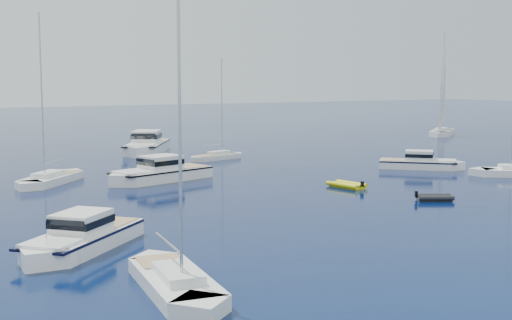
# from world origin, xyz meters

# --- Properties ---
(ground) EXTENTS (400.00, 400.00, 0.00)m
(ground) POSITION_xyz_m (0.00, 0.00, 0.00)
(ground) COLOR #071E48
(ground) RESTS_ON ground
(motor_cruiser_left) EXTENTS (9.41, 9.30, 2.66)m
(motor_cruiser_left) POSITION_xyz_m (-16.62, 6.94, 0.00)
(motor_cruiser_left) COLOR white
(motor_cruiser_left) RESTS_ON ground
(motor_cruiser_centre) EXTENTS (11.82, 6.81, 2.97)m
(motor_cruiser_centre) POSITION_xyz_m (-4.08, 28.75, 0.00)
(motor_cruiser_centre) COLOR white
(motor_cruiser_centre) RESTS_ON ground
(motor_cruiser_far_r) EXTENTS (8.64, 8.32, 2.41)m
(motor_cruiser_far_r) POSITION_xyz_m (22.69, 23.99, 0.00)
(motor_cruiser_far_r) COLOR white
(motor_cruiser_far_r) RESTS_ON ground
(motor_cruiser_distant) EXTENTS (10.26, 13.74, 3.54)m
(motor_cruiser_distant) POSITION_xyz_m (2.87, 52.07, 0.00)
(motor_cruiser_distant) COLOR white
(motor_cruiser_distant) RESTS_ON ground
(sailboat_fore) EXTENTS (3.66, 10.40, 14.97)m
(sailboat_fore) POSITION_xyz_m (-14.66, -2.05, 0.00)
(sailboat_fore) COLOR silver
(sailboat_fore) RESTS_ON ground
(sailboat_mid_l) EXTENTS (8.86, 9.77, 15.42)m
(sailboat_mid_l) POSITION_xyz_m (-13.00, 32.04, 0.00)
(sailboat_mid_l) COLOR white
(sailboat_mid_l) RESTS_ON ground
(sailboat_centre) EXTENTS (8.44, 4.43, 12.02)m
(sailboat_centre) POSITION_xyz_m (7.63, 41.44, 0.00)
(sailboat_centre) COLOR silver
(sailboat_centre) RESTS_ON ground
(sailboat_sails_far) EXTENTS (11.14, 9.89, 17.44)m
(sailboat_sails_far) POSITION_xyz_m (54.79, 54.80, 0.00)
(sailboat_sails_far) COLOR silver
(sailboat_sails_far) RESTS_ON ground
(tender_yellow) EXTENTS (2.60, 3.83, 0.95)m
(tender_yellow) POSITION_xyz_m (8.73, 17.60, 0.00)
(tender_yellow) COLOR #CBCA0B
(tender_yellow) RESTS_ON ground
(tender_grey_near) EXTENTS (3.26, 2.76, 0.95)m
(tender_grey_near) POSITION_xyz_m (10.96, 9.30, 0.00)
(tender_grey_near) COLOR black
(tender_grey_near) RESTS_ON ground
(tender_grey_far) EXTENTS (4.37, 2.93, 0.95)m
(tender_grey_far) POSITION_xyz_m (-2.56, 34.12, 0.00)
(tender_grey_far) COLOR black
(tender_grey_far) RESTS_ON ground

